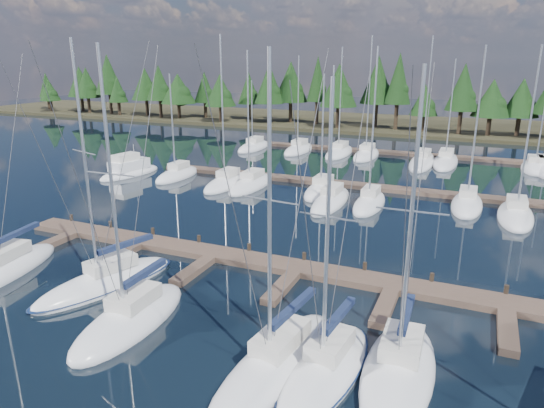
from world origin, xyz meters
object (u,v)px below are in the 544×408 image
at_px(main_dock, 295,272).
at_px(front_sailboat_5, 399,369).
at_px(motor_yacht_left, 130,171).
at_px(front_sailboat_3, 276,363).
at_px(front_sailboat_1, 106,282).
at_px(front_sailboat_0, 5,270).
at_px(front_sailboat_4, 326,369).
at_px(front_sailboat_2, 131,319).

relative_size(main_dock, front_sailboat_5, 3.22).
distance_m(main_dock, motor_yacht_left, 32.57).
relative_size(front_sailboat_3, motor_yacht_left, 1.64).
distance_m(main_dock, front_sailboat_1, 11.43).
height_order(main_dock, front_sailboat_3, front_sailboat_3).
bearing_deg(front_sailboat_5, front_sailboat_1, 174.42).
distance_m(main_dock, front_sailboat_0, 18.24).
xyz_separation_m(front_sailboat_3, front_sailboat_4, (2.15, 0.45, -0.00)).
bearing_deg(front_sailboat_0, front_sailboat_1, 9.89).
xyz_separation_m(front_sailboat_0, front_sailboat_2, (11.12, -1.62, -0.01)).
bearing_deg(main_dock, motor_yacht_left, 146.86).
bearing_deg(front_sailboat_2, front_sailboat_1, 145.28).
bearing_deg(front_sailboat_5, front_sailboat_0, 178.88).
height_order(front_sailboat_5, motor_yacht_left, front_sailboat_5).
relative_size(front_sailboat_0, motor_yacht_left, 1.63).
distance_m(front_sailboat_1, front_sailboat_5, 17.47).
xyz_separation_m(front_sailboat_0, front_sailboat_1, (7.01, 1.22, -0.01)).
xyz_separation_m(main_dock, front_sailboat_5, (7.61, -7.61, 0.08)).
bearing_deg(main_dock, front_sailboat_1, -148.83).
xyz_separation_m(front_sailboat_1, front_sailboat_4, (14.52, -2.93, -0.01)).
relative_size(front_sailboat_1, motor_yacht_left, 1.71).
bearing_deg(front_sailboat_1, front_sailboat_2, -34.72).
distance_m(front_sailboat_2, front_sailboat_3, 8.28).
height_order(front_sailboat_3, front_sailboat_5, front_sailboat_3).
bearing_deg(front_sailboat_2, front_sailboat_3, -3.66).
distance_m(front_sailboat_0, front_sailboat_2, 11.23).
bearing_deg(front_sailboat_1, main_dock, 31.17).
xyz_separation_m(front_sailboat_0, front_sailboat_4, (21.53, -1.70, -0.01)).
relative_size(front_sailboat_0, front_sailboat_3, 0.99).
bearing_deg(front_sailboat_1, front_sailboat_3, -15.26).
distance_m(front_sailboat_0, motor_yacht_left, 27.06).
distance_m(front_sailboat_0, front_sailboat_1, 7.12).
bearing_deg(front_sailboat_3, front_sailboat_2, 176.34).
distance_m(front_sailboat_2, front_sailboat_4, 10.41).
bearing_deg(front_sailboat_0, main_dock, 23.03).
height_order(front_sailboat_0, front_sailboat_2, front_sailboat_2).
height_order(front_sailboat_1, front_sailboat_3, front_sailboat_1).
bearing_deg(front_sailboat_5, front_sailboat_2, -175.07).
distance_m(front_sailboat_3, front_sailboat_4, 2.20).
xyz_separation_m(main_dock, front_sailboat_1, (-9.78, -5.91, 0.09)).
relative_size(main_dock, front_sailboat_2, 3.04).
xyz_separation_m(main_dock, front_sailboat_0, (-16.79, -7.14, 0.09)).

